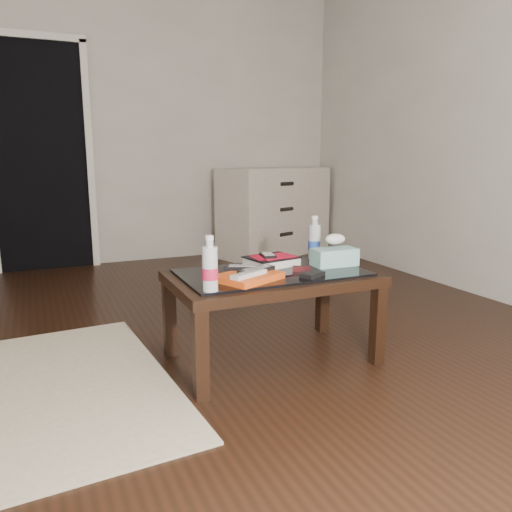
{
  "coord_description": "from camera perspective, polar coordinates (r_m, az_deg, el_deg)",
  "views": [
    {
      "loc": [
        -0.49,
        -2.42,
        1.03
      ],
      "look_at": [
        0.47,
        -0.26,
        0.55
      ],
      "focal_mm": 35.0,
      "sensor_mm": 36.0,
      "label": 1
    }
  ],
  "objects": [
    {
      "name": "dvd_mailers",
      "position": [
        2.6,
        1.65,
        -0.03
      ],
      "size": [
        0.19,
        0.14,
        0.01
      ],
      "primitive_type": "cube",
      "rotation": [
        0.0,
        0.0,
        -0.01
      ],
      "color": "#B90C24",
      "rests_on": "textbook"
    },
    {
      "name": "tissue_box",
      "position": [
        2.63,
        8.95,
        -0.12
      ],
      "size": [
        0.23,
        0.13,
        0.09
      ],
      "primitive_type": "cube",
      "rotation": [
        0.0,
        0.0,
        -0.04
      ],
      "color": "teal",
      "rests_on": "coffee_table"
    },
    {
      "name": "magazines",
      "position": [
        2.3,
        -0.86,
        -2.4
      ],
      "size": [
        0.34,
        0.31,
        0.03
      ],
      "primitive_type": "cube",
      "rotation": [
        0.0,
        0.0,
        0.43
      ],
      "color": "#DC4C14",
      "rests_on": "coffee_table"
    },
    {
      "name": "coffee_table",
      "position": [
        2.49,
        1.83,
        -3.22
      ],
      "size": [
        1.0,
        0.6,
        0.46
      ],
      "color": "black",
      "rests_on": "ground"
    },
    {
      "name": "remote_silver",
      "position": [
        2.25,
        -0.81,
        -2.05
      ],
      "size": [
        0.2,
        0.13,
        0.02
      ],
      "primitive_type": "cube",
      "rotation": [
        0.0,
        0.0,
        0.45
      ],
      "color": "silver",
      "rests_on": "magazines"
    },
    {
      "name": "dresser",
      "position": [
        5.21,
        2.12,
        5.1
      ],
      "size": [
        1.3,
        0.88,
        0.9
      ],
      "rotation": [
        0.0,
        0.0,
        0.35
      ],
      "color": "beige",
      "rests_on": "ground"
    },
    {
      "name": "ipod",
      "position": [
        2.57,
        1.36,
        0.1
      ],
      "size": [
        0.08,
        0.11,
        0.02
      ],
      "primitive_type": "cube",
      "rotation": [
        0.0,
        0.0,
        -0.19
      ],
      "color": "black",
      "rests_on": "dvd_mailers"
    },
    {
      "name": "ground",
      "position": [
        2.67,
        -11.92,
        -11.43
      ],
      "size": [
        5.0,
        5.0,
        0.0
      ],
      "primitive_type": "plane",
      "color": "black",
      "rests_on": "ground"
    },
    {
      "name": "textbook",
      "position": [
        2.61,
        1.78,
        -0.57
      ],
      "size": [
        0.28,
        0.24,
        0.05
      ],
      "primitive_type": "cube",
      "rotation": [
        0.0,
        0.0,
        0.19
      ],
      "color": "black",
      "rests_on": "coffee_table"
    },
    {
      "name": "remote_black_back",
      "position": [
        2.38,
        -1.29,
        -1.32
      ],
      "size": [
        0.2,
        0.13,
        0.02
      ],
      "primitive_type": "cube",
      "rotation": [
        0.0,
        0.0,
        -0.46
      ],
      "color": "black",
      "rests_on": "magazines"
    },
    {
      "name": "wallet",
      "position": [
        2.39,
        6.46,
        -2.09
      ],
      "size": [
        0.14,
        0.12,
        0.02
      ],
      "primitive_type": "cube",
      "rotation": [
        0.0,
        0.0,
        0.45
      ],
      "color": "black",
      "rests_on": "coffee_table"
    },
    {
      "name": "water_bottle_left",
      "position": [
        2.11,
        -5.29,
        -0.85
      ],
      "size": [
        0.08,
        0.08,
        0.24
      ],
      "primitive_type": "cylinder",
      "rotation": [
        0.0,
        0.0,
        0.15
      ],
      "color": "silver",
      "rests_on": "coffee_table"
    },
    {
      "name": "room_shell",
      "position": [
        2.54,
        -13.58,
        24.65
      ],
      "size": [
        5.0,
        5.0,
        5.0
      ],
      "color": "beige",
      "rests_on": "ground"
    },
    {
      "name": "doorway",
      "position": [
        4.88,
        -23.47,
        10.5
      ],
      "size": [
        0.9,
        0.08,
        2.07
      ],
      "color": "black",
      "rests_on": "ground"
    },
    {
      "name": "remote_black_front",
      "position": [
        2.33,
        0.04,
        -1.58
      ],
      "size": [
        0.21,
        0.11,
        0.02
      ],
      "primitive_type": "cube",
      "rotation": [
        0.0,
        0.0,
        0.33
      ],
      "color": "black",
      "rests_on": "magazines"
    },
    {
      "name": "water_bottle_right",
      "position": [
        2.79,
        6.7,
        2.14
      ],
      "size": [
        0.08,
        0.08,
        0.24
      ],
      "primitive_type": "cylinder",
      "rotation": [
        0.0,
        0.0,
        0.33
      ],
      "color": "#B6BEC2",
      "rests_on": "coffee_table"
    },
    {
      "name": "flip_phone",
      "position": [
        2.49,
        5.25,
        -1.47
      ],
      "size": [
        0.1,
        0.09,
        0.02
      ],
      "primitive_type": "cube",
      "rotation": [
        0.0,
        0.0,
        -0.52
      ],
      "color": "black",
      "rests_on": "coffee_table"
    }
  ]
}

